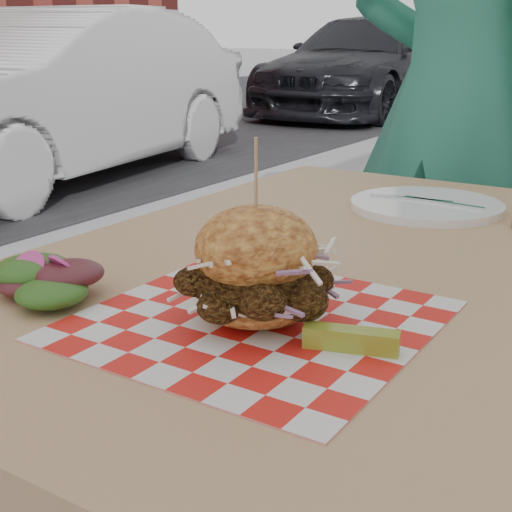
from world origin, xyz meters
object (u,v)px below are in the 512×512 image
object	(u,v)px
car_white	(52,95)
sandwich	(256,272)
patio_table	(341,308)
diner	(454,102)
car_dark	(367,65)
patio_chair	(507,227)

from	to	relation	value
car_white	sandwich	world-z (taller)	car_white
patio_table	sandwich	xyz separation A→B (m)	(0.02, -0.27, 0.14)
diner	car_white	world-z (taller)	diner
car_dark	patio_chair	world-z (taller)	car_dark
patio_table	sandwich	size ratio (longest dim) A/B	6.01
car_dark	patio_table	xyz separation A→B (m)	(3.69, -8.23, 0.04)
diner	car_dark	world-z (taller)	diner
patio_table	sandwich	bearing A→B (deg)	-84.93
car_dark	sandwich	xyz separation A→B (m)	(3.71, -8.50, 0.18)
car_white	patio_chair	distance (m)	4.05
car_white	car_dark	world-z (taller)	car_dark
car_white	patio_table	bearing A→B (deg)	-45.35
patio_chair	sandwich	world-z (taller)	sandwich
patio_chair	diner	bearing A→B (deg)	178.11
patio_table	diner	bearing A→B (deg)	100.15
car_white	car_dark	bearing A→B (deg)	81.44
diner	sandwich	xyz separation A→B (m)	(0.21, -1.29, -0.07)
car_white	car_dark	xyz separation A→B (m)	(0.00, 5.47, 0.01)
car_white	car_dark	size ratio (longest dim) A/B	0.86
car_white	sandwich	distance (m)	4.79
patio_chair	sandwich	distance (m)	1.33
patio_table	patio_chair	size ratio (longest dim) A/B	1.26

